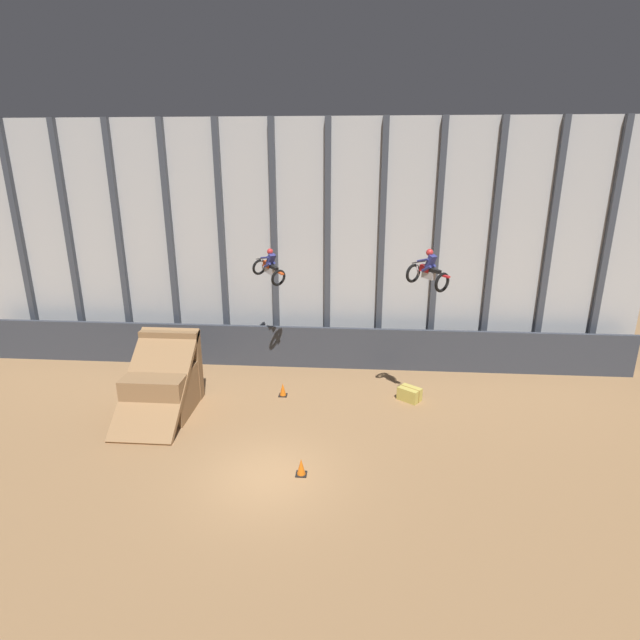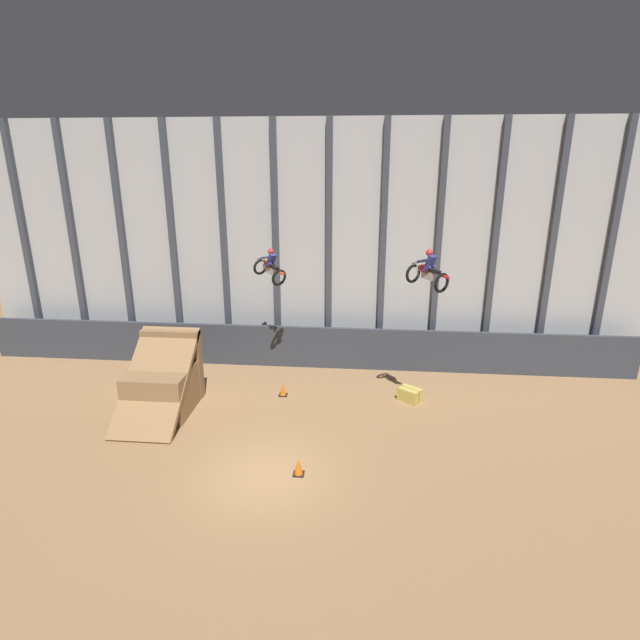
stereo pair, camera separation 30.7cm
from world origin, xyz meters
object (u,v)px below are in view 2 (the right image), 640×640
traffic_cone_near_ramp (299,467)px  hay_bale_trackside (410,395)px  rider_bike_right_air (428,272)px  traffic_cone_arena_edge (283,389)px  dirt_ramp (165,382)px  rider_bike_left_air (270,267)px

traffic_cone_near_ramp → hay_bale_trackside: (3.98, 5.57, -0.00)m
rider_bike_right_air → traffic_cone_arena_edge: size_ratio=2.84×
rider_bike_right_air → traffic_cone_near_ramp: 8.21m
dirt_ramp → traffic_cone_arena_edge: bearing=17.5°
traffic_cone_near_ramp → hay_bale_trackside: 6.85m
rider_bike_right_air → traffic_cone_arena_edge: rider_bike_right_air is taller
rider_bike_right_air → traffic_cone_near_ramp: rider_bike_right_air is taller
rider_bike_right_air → traffic_cone_near_ramp: bearing=-175.3°
traffic_cone_near_ramp → hay_bale_trackside: traffic_cone_near_ramp is taller
traffic_cone_near_ramp → hay_bale_trackside: bearing=54.5°
traffic_cone_arena_edge → hay_bale_trackside: 5.40m
rider_bike_left_air → hay_bale_trackside: (6.11, -1.61, -5.00)m
rider_bike_left_air → traffic_cone_near_ramp: bearing=-119.4°
traffic_cone_near_ramp → traffic_cone_arena_edge: same height
dirt_ramp → traffic_cone_near_ramp: bearing=-34.4°
dirt_ramp → rider_bike_right_air: rider_bike_right_air is taller
rider_bike_right_air → traffic_cone_near_ramp: (-4.23, -4.34, -5.53)m
traffic_cone_near_ramp → rider_bike_right_air: bearing=45.7°
traffic_cone_near_ramp → rider_bike_left_air: bearing=106.5°
rider_bike_left_air → traffic_cone_near_ramp: rider_bike_left_air is taller
dirt_ramp → rider_bike_right_air: 11.29m
rider_bike_right_air → hay_bale_trackside: 5.68m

